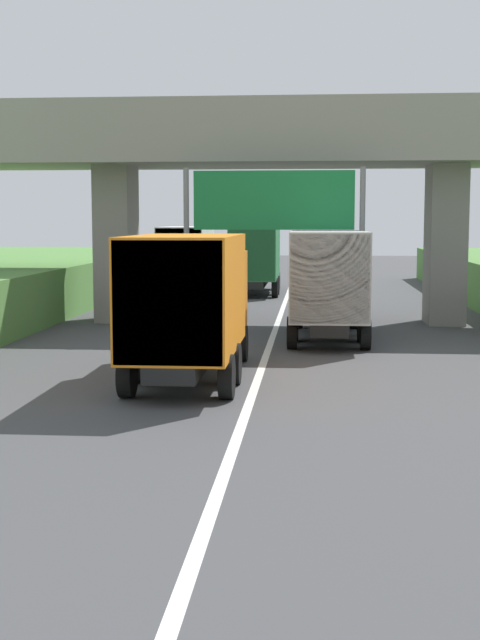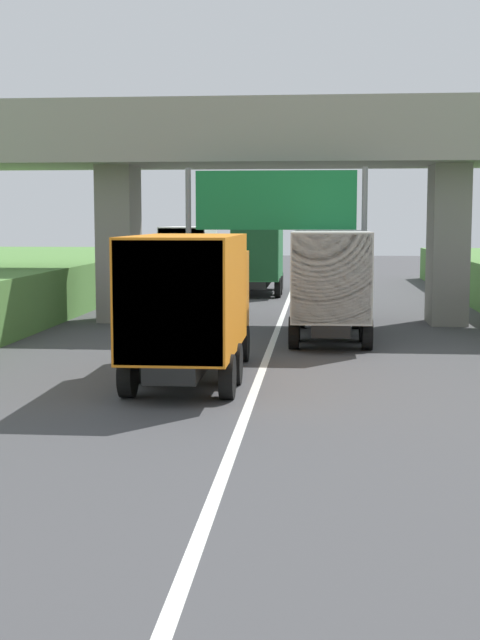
{
  "view_description": "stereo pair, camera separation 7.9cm",
  "coord_description": "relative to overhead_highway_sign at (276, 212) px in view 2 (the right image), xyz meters",
  "views": [
    {
      "loc": [
        1.31,
        5.23,
        3.79
      ],
      "look_at": [
        0.0,
        20.95,
        2.0
      ],
      "focal_mm": 49.77,
      "sensor_mm": 36.0,
      "label": 1
    },
    {
      "loc": [
        1.39,
        5.24,
        3.79
      ],
      "look_at": [
        0.0,
        20.95,
        2.0
      ],
      "focal_mm": 49.77,
      "sensor_mm": 36.0,
      "label": 2
    }
  ],
  "objects": [
    {
      "name": "truck_black",
      "position": [
        -5.13,
        16.47,
        -2.11
      ],
      "size": [
        2.44,
        7.3,
        3.44
      ],
      "color": "black",
      "rests_on": "ground"
    },
    {
      "name": "truck_orange",
      "position": [
        -1.58,
        -8.15,
        -2.11
      ],
      "size": [
        2.44,
        7.3,
        3.44
      ],
      "color": "black",
      "rests_on": "ground"
    },
    {
      "name": "overhead_highway_sign",
      "position": [
        0.0,
        0.0,
        0.0
      ],
      "size": [
        5.88,
        0.18,
        5.47
      ],
      "color": "slate",
      "rests_on": "ground"
    },
    {
      "name": "truck_green",
      "position": [
        -1.64,
        16.6,
        -2.11
      ],
      "size": [
        2.44,
        7.3,
        3.44
      ],
      "color": "black",
      "rests_on": "ground"
    },
    {
      "name": "overpass_bridge",
      "position": [
        0.0,
        4.02,
        1.98
      ],
      "size": [
        40.0,
        4.8,
        7.97
      ],
      "color": "gray",
      "rests_on": "ground"
    },
    {
      "name": "lane_centre_stripe",
      "position": [
        0.0,
        -3.59,
        -4.04
      ],
      "size": [
        0.2,
        100.94,
        0.01
      ],
      "primitive_type": "cube",
      "color": "white",
      "rests_on": "ground"
    },
    {
      "name": "truck_silver",
      "position": [
        1.76,
        -0.67,
        -2.11
      ],
      "size": [
        2.44,
        7.3,
        3.44
      ],
      "color": "black",
      "rests_on": "ground"
    }
  ]
}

